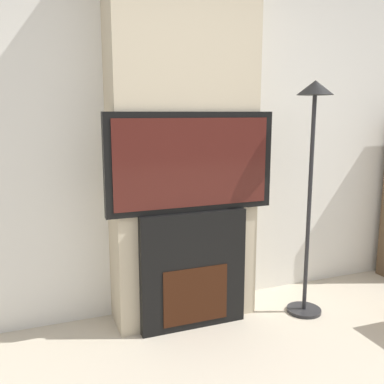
# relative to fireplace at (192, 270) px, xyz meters

# --- Properties ---
(wall_back) EXTENTS (6.00, 0.06, 2.70)m
(wall_back) POSITION_rel_fireplace_xyz_m (0.00, 0.39, 0.94)
(wall_back) COLOR silver
(wall_back) RESTS_ON ground_plane
(chimney_breast) EXTENTS (1.02, 0.36, 2.70)m
(chimney_breast) POSITION_rel_fireplace_xyz_m (0.00, 0.18, 0.94)
(chimney_breast) COLOR beige
(chimney_breast) RESTS_ON ground_plane
(fireplace) EXTENTS (0.76, 0.15, 0.84)m
(fireplace) POSITION_rel_fireplace_xyz_m (0.00, 0.00, 0.00)
(fireplace) COLOR black
(fireplace) RESTS_ON ground_plane
(television) EXTENTS (1.18, 0.07, 0.67)m
(television) POSITION_rel_fireplace_xyz_m (0.00, -0.00, 0.76)
(television) COLOR black
(television) RESTS_ON fireplace
(floor_lamp) EXTENTS (0.26, 0.26, 1.72)m
(floor_lamp) POSITION_rel_fireplace_xyz_m (0.87, -0.12, 0.84)
(floor_lamp) COLOR #262628
(floor_lamp) RESTS_ON ground_plane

